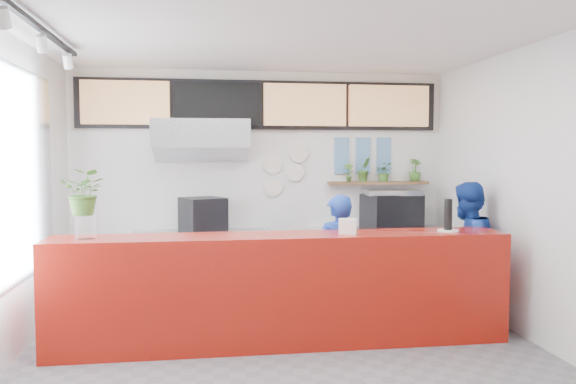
# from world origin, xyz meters

# --- Properties ---
(floor) EXTENTS (5.00, 5.00, 0.00)m
(floor) POSITION_xyz_m (0.00, 0.00, 0.00)
(floor) COLOR slate
(floor) RESTS_ON ground
(ceiling) EXTENTS (5.00, 5.00, 0.00)m
(ceiling) POSITION_xyz_m (0.00, 0.00, 3.00)
(ceiling) COLOR silver
(wall_back) EXTENTS (5.00, 0.00, 5.00)m
(wall_back) POSITION_xyz_m (0.00, 2.50, 1.50)
(wall_back) COLOR white
(wall_back) RESTS_ON ground
(wall_right) EXTENTS (0.00, 5.00, 5.00)m
(wall_right) POSITION_xyz_m (2.50, 0.00, 1.50)
(wall_right) COLOR white
(wall_right) RESTS_ON ground
(service_counter) EXTENTS (4.50, 0.60, 1.10)m
(service_counter) POSITION_xyz_m (0.00, 0.40, 0.55)
(service_counter) COLOR #9D150B
(service_counter) RESTS_ON ground
(cream_band) EXTENTS (5.00, 0.02, 0.80)m
(cream_band) POSITION_xyz_m (0.00, 2.49, 2.60)
(cream_band) COLOR beige
(cream_band) RESTS_ON wall_back
(prep_bench) EXTENTS (1.80, 0.60, 0.90)m
(prep_bench) POSITION_xyz_m (-0.80, 2.20, 0.45)
(prep_bench) COLOR #B2B5BA
(prep_bench) RESTS_ON ground
(panini_oven) EXTENTS (0.65, 0.65, 0.44)m
(panini_oven) POSITION_xyz_m (-0.79, 2.20, 1.12)
(panini_oven) COLOR black
(panini_oven) RESTS_ON prep_bench
(extraction_hood) EXTENTS (1.20, 0.70, 0.35)m
(extraction_hood) POSITION_xyz_m (-0.80, 2.15, 2.15)
(extraction_hood) COLOR #B2B5BA
(extraction_hood) RESTS_ON ceiling
(hood_lip) EXTENTS (1.20, 0.69, 0.31)m
(hood_lip) POSITION_xyz_m (-0.80, 2.15, 1.95)
(hood_lip) COLOR #B2B5BA
(hood_lip) RESTS_ON ceiling
(right_bench) EXTENTS (1.80, 0.60, 0.90)m
(right_bench) POSITION_xyz_m (1.50, 2.20, 0.45)
(right_bench) COLOR #B2B5BA
(right_bench) RESTS_ON ground
(espresso_machine) EXTENTS (0.79, 0.63, 0.46)m
(espresso_machine) POSITION_xyz_m (1.73, 2.20, 1.13)
(espresso_machine) COLOR black
(espresso_machine) RESTS_ON right_bench
(espresso_tray) EXTENTS (0.76, 0.55, 0.07)m
(espresso_tray) POSITION_xyz_m (1.73, 2.20, 1.38)
(espresso_tray) COLOR silver
(espresso_tray) RESTS_ON espresso_machine
(herb_shelf) EXTENTS (1.40, 0.18, 0.04)m
(herb_shelf) POSITION_xyz_m (1.60, 2.40, 1.50)
(herb_shelf) COLOR brown
(herb_shelf) RESTS_ON wall_back
(menu_board_far_left) EXTENTS (1.10, 0.10, 0.55)m
(menu_board_far_left) POSITION_xyz_m (-1.75, 2.38, 2.55)
(menu_board_far_left) COLOR tan
(menu_board_far_left) RESTS_ON wall_back
(menu_board_mid_left) EXTENTS (1.10, 0.10, 0.55)m
(menu_board_mid_left) POSITION_xyz_m (-0.59, 2.38, 2.55)
(menu_board_mid_left) COLOR black
(menu_board_mid_left) RESTS_ON wall_back
(menu_board_mid_right) EXTENTS (1.10, 0.10, 0.55)m
(menu_board_mid_right) POSITION_xyz_m (0.57, 2.38, 2.55)
(menu_board_mid_right) COLOR tan
(menu_board_mid_right) RESTS_ON wall_back
(menu_board_far_right) EXTENTS (1.10, 0.10, 0.55)m
(menu_board_far_right) POSITION_xyz_m (1.73, 2.38, 2.55)
(menu_board_far_right) COLOR tan
(menu_board_far_right) RESTS_ON wall_back
(soffit) EXTENTS (4.80, 0.04, 0.65)m
(soffit) POSITION_xyz_m (0.00, 2.46, 2.55)
(soffit) COLOR black
(soffit) RESTS_ON wall_back
(window_pane) EXTENTS (0.04, 2.20, 1.90)m
(window_pane) POSITION_xyz_m (-2.47, 0.30, 1.70)
(window_pane) COLOR silver
(window_pane) RESTS_ON wall_left
(window_frame) EXTENTS (0.03, 2.30, 2.00)m
(window_frame) POSITION_xyz_m (-2.45, 0.30, 1.70)
(window_frame) COLOR #B2B5BA
(window_frame) RESTS_ON wall_left
(track_rail) EXTENTS (0.05, 2.40, 0.04)m
(track_rail) POSITION_xyz_m (-2.10, 0.00, 2.94)
(track_rail) COLOR black
(track_rail) RESTS_ON ceiling
(dec_plate_a) EXTENTS (0.24, 0.03, 0.24)m
(dec_plate_a) POSITION_xyz_m (0.15, 2.47, 1.75)
(dec_plate_a) COLOR silver
(dec_plate_a) RESTS_ON wall_back
(dec_plate_b) EXTENTS (0.24, 0.03, 0.24)m
(dec_plate_b) POSITION_xyz_m (0.45, 2.47, 1.65)
(dec_plate_b) COLOR silver
(dec_plate_b) RESTS_ON wall_back
(dec_plate_c) EXTENTS (0.24, 0.03, 0.24)m
(dec_plate_c) POSITION_xyz_m (0.15, 2.47, 1.45)
(dec_plate_c) COLOR silver
(dec_plate_c) RESTS_ON wall_back
(dec_plate_d) EXTENTS (0.24, 0.03, 0.24)m
(dec_plate_d) POSITION_xyz_m (0.50, 2.47, 1.90)
(dec_plate_d) COLOR silver
(dec_plate_d) RESTS_ON wall_back
(photo_frame_a) EXTENTS (0.20, 0.02, 0.25)m
(photo_frame_a) POSITION_xyz_m (1.10, 2.48, 2.00)
(photo_frame_a) COLOR #598CBF
(photo_frame_a) RESTS_ON wall_back
(photo_frame_b) EXTENTS (0.20, 0.02, 0.25)m
(photo_frame_b) POSITION_xyz_m (1.40, 2.48, 2.00)
(photo_frame_b) COLOR #598CBF
(photo_frame_b) RESTS_ON wall_back
(photo_frame_c) EXTENTS (0.20, 0.02, 0.25)m
(photo_frame_c) POSITION_xyz_m (1.70, 2.48, 2.00)
(photo_frame_c) COLOR #598CBF
(photo_frame_c) RESTS_ON wall_back
(photo_frame_d) EXTENTS (0.20, 0.02, 0.25)m
(photo_frame_d) POSITION_xyz_m (1.10, 2.48, 1.75)
(photo_frame_d) COLOR #598CBF
(photo_frame_d) RESTS_ON wall_back
(photo_frame_e) EXTENTS (0.20, 0.02, 0.25)m
(photo_frame_e) POSITION_xyz_m (1.40, 2.48, 1.75)
(photo_frame_e) COLOR #598CBF
(photo_frame_e) RESTS_ON wall_back
(photo_frame_f) EXTENTS (0.20, 0.02, 0.25)m
(photo_frame_f) POSITION_xyz_m (1.70, 2.48, 1.75)
(photo_frame_f) COLOR #598CBF
(photo_frame_f) RESTS_ON wall_back
(staff_center) EXTENTS (0.59, 0.45, 1.46)m
(staff_center) POSITION_xyz_m (0.67, 0.86, 0.73)
(staff_center) COLOR #163797
(staff_center) RESTS_ON ground
(staff_right) EXTENTS (0.97, 0.92, 1.58)m
(staff_right) POSITION_xyz_m (2.18, 0.92, 0.79)
(staff_right) COLOR #163797
(staff_right) RESTS_ON ground
(herb_a) EXTENTS (0.15, 0.12, 0.26)m
(herb_a) POSITION_xyz_m (1.18, 2.40, 1.65)
(herb_a) COLOR #3E6E26
(herb_a) RESTS_ON herb_shelf
(herb_b) EXTENTS (0.23, 0.21, 0.34)m
(herb_b) POSITION_xyz_m (1.40, 2.40, 1.69)
(herb_b) COLOR #3E6E26
(herb_b) RESTS_ON herb_shelf
(herb_c) EXTENTS (0.29, 0.27, 0.26)m
(herb_c) POSITION_xyz_m (1.69, 2.40, 1.65)
(herb_c) COLOR #3E6E26
(herb_c) RESTS_ON herb_shelf
(herb_d) EXTENTS (0.20, 0.18, 0.31)m
(herb_d) POSITION_xyz_m (2.12, 2.40, 1.68)
(herb_d) COLOR #3E6E26
(herb_d) RESTS_ON herb_shelf
(glass_vase) EXTENTS (0.24, 0.24, 0.23)m
(glass_vase) POSITION_xyz_m (-1.86, 0.37, 1.22)
(glass_vase) COLOR white
(glass_vase) RESTS_ON service_counter
(basil_vase) EXTENTS (0.44, 0.40, 0.44)m
(basil_vase) POSITION_xyz_m (-1.86, 0.37, 1.54)
(basil_vase) COLOR #3E6E26
(basil_vase) RESTS_ON glass_vase
(napkin_holder) EXTENTS (0.20, 0.16, 0.15)m
(napkin_holder) POSITION_xyz_m (0.65, 0.35, 1.18)
(napkin_holder) COLOR white
(napkin_holder) RESTS_ON service_counter
(white_plate) EXTENTS (0.26, 0.26, 0.02)m
(white_plate) POSITION_xyz_m (1.71, 0.38, 1.11)
(white_plate) COLOR white
(white_plate) RESTS_ON service_counter
(pepper_mill) EXTENTS (0.09, 0.09, 0.32)m
(pepper_mill) POSITION_xyz_m (1.71, 0.38, 1.27)
(pepper_mill) COLOR black
(pepper_mill) RESTS_ON white_plate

